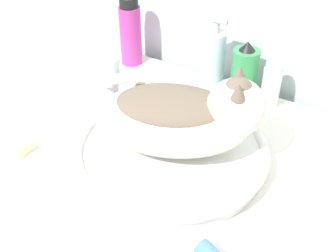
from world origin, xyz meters
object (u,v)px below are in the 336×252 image
(cat, at_px, (181,115))
(soap_bar, at_px, (15,143))
(faucet, at_px, (111,79))
(shampoo_bottle_tall, at_px, (130,32))
(soap_pump_bottle, at_px, (213,61))
(deodorant_stick, at_px, (271,83))
(spray_bottle_trigger, at_px, (244,73))

(cat, relative_size, soap_bar, 4.54)
(faucet, xyz_separation_m, shampoo_bottle_tall, (-0.10, 0.21, 0.01))
(cat, bearing_deg, faucet, 139.00)
(faucet, bearing_deg, soap_pump_bottle, 74.59)
(soap_bar, bearing_deg, shampoo_bottle_tall, 92.64)
(soap_pump_bottle, distance_m, deodorant_stick, 0.15)
(spray_bottle_trigger, distance_m, soap_bar, 0.54)
(shampoo_bottle_tall, bearing_deg, spray_bottle_trigger, 0.00)
(spray_bottle_trigger, height_order, soap_bar, spray_bottle_trigger)
(cat, xyz_separation_m, spray_bottle_trigger, (0.01, 0.28, -0.05))
(soap_bar, bearing_deg, deodorant_stick, 48.26)
(cat, height_order, spray_bottle_trigger, cat)
(shampoo_bottle_tall, height_order, deodorant_stick, shampoo_bottle_tall)
(spray_bottle_trigger, bearing_deg, soap_pump_bottle, 180.00)
(faucet, bearing_deg, deodorant_stick, 54.86)
(cat, bearing_deg, soap_bar, -177.68)
(soap_bar, bearing_deg, soap_pump_bottle, 61.71)
(soap_pump_bottle, bearing_deg, deodorant_stick, -0.00)
(faucet, xyz_separation_m, deodorant_stick, (0.31, 0.21, -0.02))
(cat, distance_m, shampoo_bottle_tall, 0.44)
(spray_bottle_trigger, bearing_deg, shampoo_bottle_tall, 180.00)
(soap_pump_bottle, relative_size, deodorant_stick, 1.44)
(shampoo_bottle_tall, bearing_deg, soap_pump_bottle, 0.00)
(cat, height_order, soap_pump_bottle, cat)
(shampoo_bottle_tall, xyz_separation_m, spray_bottle_trigger, (0.34, 0.00, -0.02))
(soap_pump_bottle, relative_size, soap_bar, 2.50)
(faucet, xyz_separation_m, spray_bottle_trigger, (0.24, 0.21, -0.01))
(soap_pump_bottle, bearing_deg, faucet, -125.74)
(faucet, height_order, spray_bottle_trigger, faucet)
(cat, distance_m, soap_bar, 0.36)
(shampoo_bottle_tall, distance_m, soap_bar, 0.44)
(soap_pump_bottle, xyz_separation_m, soap_bar, (-0.23, -0.44, -0.07))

